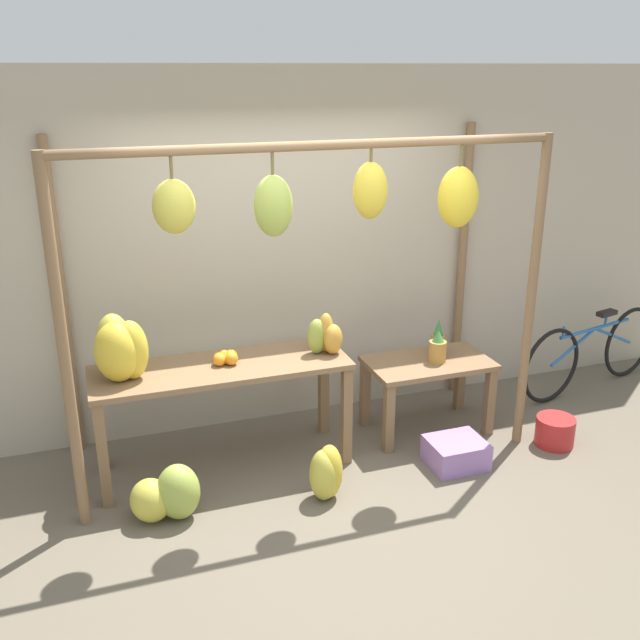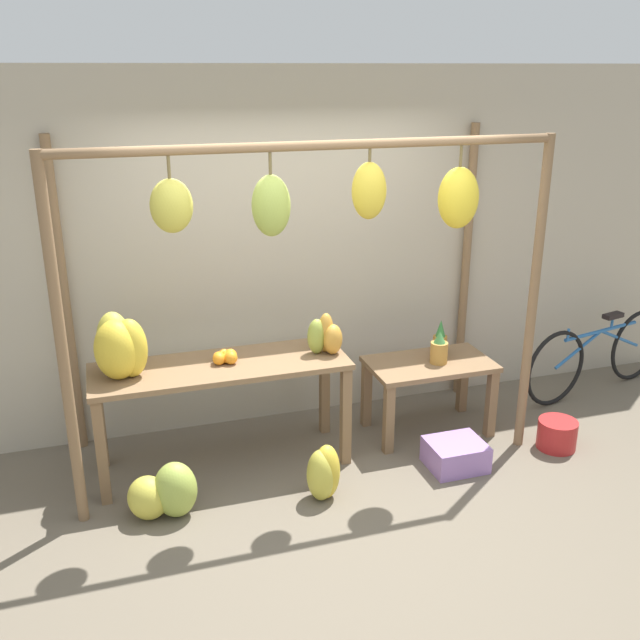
# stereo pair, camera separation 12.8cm
# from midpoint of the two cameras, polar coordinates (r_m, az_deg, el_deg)

# --- Properties ---
(ground_plane) EXTENTS (20.00, 20.00, 0.00)m
(ground_plane) POSITION_cam_midpoint_polar(r_m,az_deg,el_deg) (4.86, 2.55, -15.27)
(ground_plane) COLOR #665B4C
(shop_wall_back) EXTENTS (8.00, 0.08, 2.80)m
(shop_wall_back) POSITION_cam_midpoint_polar(r_m,az_deg,el_deg) (5.64, -2.68, 5.47)
(shop_wall_back) COLOR #B2A893
(shop_wall_back) RESTS_ON ground_plane
(stall_awning) EXTENTS (3.31, 1.16, 2.36)m
(stall_awning) POSITION_cam_midpoint_polar(r_m,az_deg,el_deg) (4.71, 0.97, 7.03)
(stall_awning) COLOR brown
(stall_awning) RESTS_ON ground_plane
(display_table_main) EXTENTS (1.81, 0.60, 0.80)m
(display_table_main) POSITION_cam_midpoint_polar(r_m,az_deg,el_deg) (5.11, -7.20, -4.78)
(display_table_main) COLOR brown
(display_table_main) RESTS_ON ground_plane
(display_table_side) EXTENTS (0.97, 0.56, 0.60)m
(display_table_side) POSITION_cam_midpoint_polar(r_m,az_deg,el_deg) (5.70, 9.36, -4.42)
(display_table_side) COLOR brown
(display_table_side) RESTS_ON ground_plane
(banana_pile_on_table) EXTENTS (0.43, 0.47, 0.43)m
(banana_pile_on_table) POSITION_cam_midpoint_polar(r_m,az_deg,el_deg) (4.93, -15.05, -2.11)
(banana_pile_on_table) COLOR gold
(banana_pile_on_table) RESTS_ON display_table_main
(orange_pile) EXTENTS (0.18, 0.18, 0.09)m
(orange_pile) POSITION_cam_midpoint_polar(r_m,az_deg,el_deg) (5.07, -6.95, -2.97)
(orange_pile) COLOR orange
(orange_pile) RESTS_ON display_table_main
(pineapple_cluster) EXTENTS (0.20, 0.26, 0.30)m
(pineapple_cluster) POSITION_cam_midpoint_polar(r_m,az_deg,el_deg) (5.67, 10.18, -2.03)
(pineapple_cluster) COLOR #A3702D
(pineapple_cluster) RESTS_ON display_table_side
(banana_pile_ground_left) EXTENTS (0.52, 0.36, 0.38)m
(banana_pile_ground_left) POSITION_cam_midpoint_polar(r_m,az_deg,el_deg) (4.84, -11.60, -13.40)
(banana_pile_ground_left) COLOR #9EB247
(banana_pile_ground_left) RESTS_ON ground_plane
(banana_pile_ground_right) EXTENTS (0.28, 0.27, 0.40)m
(banana_pile_ground_right) POSITION_cam_midpoint_polar(r_m,az_deg,el_deg) (4.91, 1.06, -12.18)
(banana_pile_ground_right) COLOR gold
(banana_pile_ground_right) RESTS_ON ground_plane
(fruit_crate_white) EXTENTS (0.41, 0.35, 0.20)m
(fruit_crate_white) POSITION_cam_midpoint_polar(r_m,az_deg,el_deg) (5.41, 11.46, -10.51)
(fruit_crate_white) COLOR #9970B7
(fruit_crate_white) RESTS_ON ground_plane
(blue_bucket) EXTENTS (0.30, 0.30, 0.23)m
(blue_bucket) POSITION_cam_midpoint_polar(r_m,az_deg,el_deg) (5.85, 19.03, -8.64)
(blue_bucket) COLOR #AD2323
(blue_bucket) RESTS_ON ground_plane
(parked_bicycle) EXTENTS (1.71, 0.42, 0.72)m
(parked_bicycle) POSITION_cam_midpoint_polar(r_m,az_deg,el_deg) (6.84, 21.85, -2.58)
(parked_bicycle) COLOR black
(parked_bicycle) RESTS_ON ground_plane
(papaya_pile) EXTENTS (0.30, 0.24, 0.30)m
(papaya_pile) POSITION_cam_midpoint_polar(r_m,az_deg,el_deg) (5.17, 1.13, -1.31)
(papaya_pile) COLOR gold
(papaya_pile) RESTS_ON display_table_main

